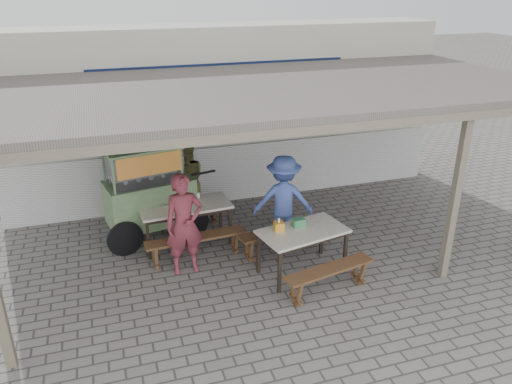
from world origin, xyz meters
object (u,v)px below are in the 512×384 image
at_px(vendor_cart, 148,189).
at_px(tissue_box, 279,226).
at_px(bench_right_street, 329,275).
at_px(bench_left_street, 196,242).
at_px(table_right, 303,235).
at_px(table_left, 185,209).
at_px(bench_left_wall, 178,212).
at_px(patron_right_table, 283,200).
at_px(bench_right_wall, 279,235).
at_px(condiment_bowl, 167,205).
at_px(patron_street_side, 184,224).
at_px(donation_box, 298,223).
at_px(condiment_jar, 197,195).
at_px(patron_wall_side, 186,182).

xyz_separation_m(vendor_cart, tissue_box, (1.77, -1.80, -0.12)).
xyz_separation_m(bench_right_street, tissue_box, (-0.50, 0.80, 0.48)).
xyz_separation_m(bench_left_street, table_right, (1.53, -0.85, 0.33)).
xyz_separation_m(table_left, bench_left_wall, (-0.04, 0.61, -0.33)).
xyz_separation_m(bench_left_wall, patron_right_table, (1.69, -1.02, 0.46)).
distance_m(table_left, bench_right_wall, 1.66).
relative_size(bench_right_street, condiment_bowl, 7.96).
xyz_separation_m(table_left, patron_street_side, (-0.16, -0.86, 0.15)).
distance_m(bench_left_street, donation_box, 1.74).
xyz_separation_m(bench_left_wall, table_right, (1.62, -2.07, 0.33)).
relative_size(bench_left_wall, patron_street_side, 1.01).
relative_size(bench_right_street, condiment_jar, 14.86).
height_order(patron_street_side, patron_wall_side, patron_street_side).
xyz_separation_m(patron_wall_side, tissue_box, (1.04, -2.22, 0.00)).
bearing_deg(bench_left_street, tissue_box, -36.48).
bearing_deg(table_right, donation_box, 86.66).
height_order(bench_right_wall, donation_box, donation_box).
xyz_separation_m(bench_right_street, condiment_bowl, (-2.03, 2.21, 0.44)).
xyz_separation_m(table_left, tissue_box, (1.22, -1.36, 0.15)).
height_order(table_right, patron_wall_side, patron_wall_side).
bearing_deg(bench_left_wall, bench_left_street, -90.00).
relative_size(bench_right_wall, donation_box, 7.57).
bearing_deg(patron_wall_side, donation_box, 121.37).
relative_size(bench_left_wall, condiment_bowl, 9.02).
bearing_deg(bench_right_street, patron_street_side, 133.71).
distance_m(condiment_jar, condiment_bowl, 0.61).
bearing_deg(bench_right_wall, patron_wall_side, 115.86).
height_order(patron_street_side, condiment_bowl, patron_street_side).
height_order(table_right, tissue_box, tissue_box).
relative_size(bench_right_wall, condiment_jar, 14.86).
xyz_separation_m(bench_left_wall, bench_right_street, (1.76, -2.76, -0.01)).
bearing_deg(bench_left_street, bench_right_street, -46.62).
distance_m(bench_right_wall, vendor_cart, 2.41).
relative_size(bench_left_wall, condiment_jar, 16.83).
distance_m(table_right, patron_street_side, 1.85).
xyz_separation_m(bench_right_street, bench_right_wall, (-0.28, 1.38, 0.00)).
bearing_deg(bench_right_wall, bench_left_street, 161.61).
relative_size(table_left, bench_right_street, 1.08).
bearing_deg(bench_left_street, patron_wall_side, 80.86).
height_order(vendor_cart, patron_street_side, vendor_cart).
xyz_separation_m(table_left, patron_right_table, (1.65, -0.41, 0.13)).
height_order(bench_left_wall, patron_wall_side, patron_wall_side).
height_order(table_left, table_right, same).
bearing_deg(condiment_jar, patron_street_side, -110.99).
distance_m(patron_right_table, condiment_jar, 1.53).
height_order(table_left, patron_street_side, patron_street_side).
xyz_separation_m(table_right, donation_box, (-0.02, 0.14, 0.14)).
bearing_deg(patron_wall_side, tissue_box, 114.22).
bearing_deg(condiment_jar, table_left, -135.45).
bearing_deg(tissue_box, patron_wall_side, 115.10).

